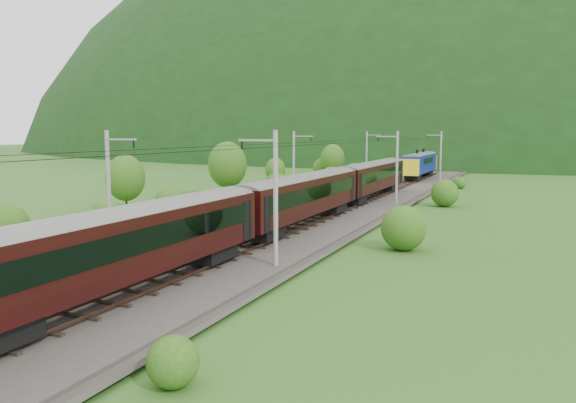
% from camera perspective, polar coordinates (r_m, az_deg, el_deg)
% --- Properties ---
extents(ground, '(600.00, 600.00, 0.00)m').
position_cam_1_polar(ground, '(36.64, -10.13, -5.94)').
color(ground, '#31591B').
rests_on(ground, ground).
extents(railbed, '(14.00, 220.00, 0.30)m').
position_cam_1_polar(railbed, '(45.09, -3.08, -3.20)').
color(railbed, '#38332D').
rests_on(railbed, ground).
extents(track_left, '(2.40, 220.00, 0.27)m').
position_cam_1_polar(track_left, '(46.17, -5.75, -2.71)').
color(track_left, '#523223').
rests_on(track_left, railbed).
extents(track_right, '(2.40, 220.00, 0.27)m').
position_cam_1_polar(track_right, '(44.05, -0.28, -3.14)').
color(track_right, '#523223').
rests_on(track_right, railbed).
extents(catenary_left, '(2.54, 192.28, 8.00)m').
position_cam_1_polar(catenary_left, '(67.03, 0.65, 3.92)').
color(catenary_left, gray).
rests_on(catenary_left, railbed).
extents(catenary_right, '(2.54, 192.28, 8.00)m').
position_cam_1_polar(catenary_right, '(63.29, 10.94, 3.60)').
color(catenary_right, gray).
rests_on(catenary_right, railbed).
extents(overhead_wires, '(4.83, 198.00, 0.03)m').
position_cam_1_polar(overhead_wires, '(44.39, -3.14, 5.67)').
color(overhead_wires, black).
rests_on(overhead_wires, ground).
extents(mountain_main, '(504.00, 360.00, 244.00)m').
position_cam_1_polar(mountain_main, '(290.46, 19.68, 5.03)').
color(mountain_main, black).
rests_on(mountain_main, ground).
extents(mountain_ridge, '(336.00, 280.00, 132.00)m').
position_cam_1_polar(mountain_ridge, '(358.21, 0.55, 5.75)').
color(mountain_ridge, black).
rests_on(mountain_ridge, ground).
extents(train, '(2.91, 117.20, 5.06)m').
position_cam_1_polar(train, '(46.93, 1.51, 1.29)').
color(train, black).
rests_on(train, ground).
extents(hazard_post_near, '(0.16, 0.16, 1.46)m').
position_cam_1_polar(hazard_post_near, '(90.13, 10.56, 2.39)').
color(hazard_post_near, red).
rests_on(hazard_post_near, railbed).
extents(hazard_post_far, '(0.15, 0.15, 1.40)m').
position_cam_1_polar(hazard_post_far, '(100.95, 12.11, 2.83)').
color(hazard_post_far, red).
rests_on(hazard_post_far, railbed).
extents(signal, '(0.21, 0.21, 1.93)m').
position_cam_1_polar(signal, '(77.83, 6.12, 2.05)').
color(signal, black).
rests_on(signal, railbed).
extents(vegetation_left, '(13.41, 146.81, 7.01)m').
position_cam_1_polar(vegetation_left, '(60.71, -10.76, 1.56)').
color(vegetation_left, '#2B5215').
rests_on(vegetation_left, ground).
extents(vegetation_right, '(4.73, 95.65, 2.83)m').
position_cam_1_polar(vegetation_right, '(44.39, 12.08, -2.06)').
color(vegetation_right, '#2B5215').
rests_on(vegetation_right, ground).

